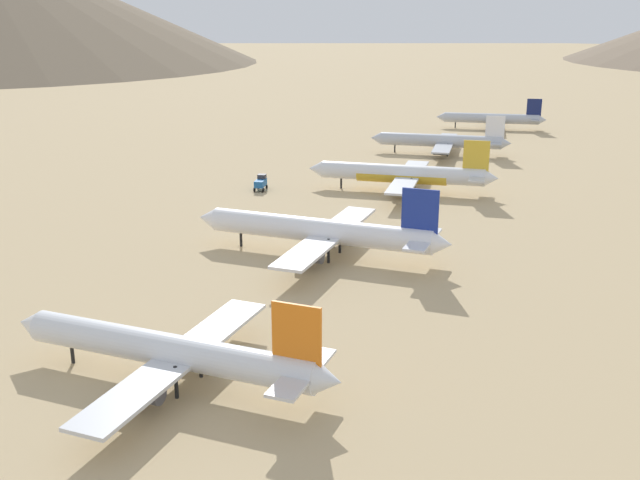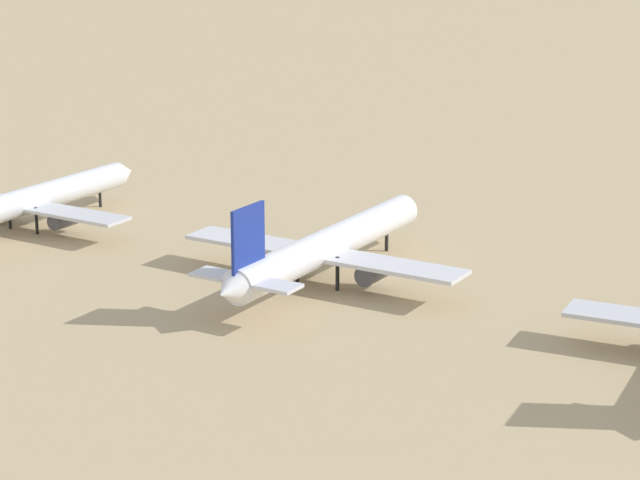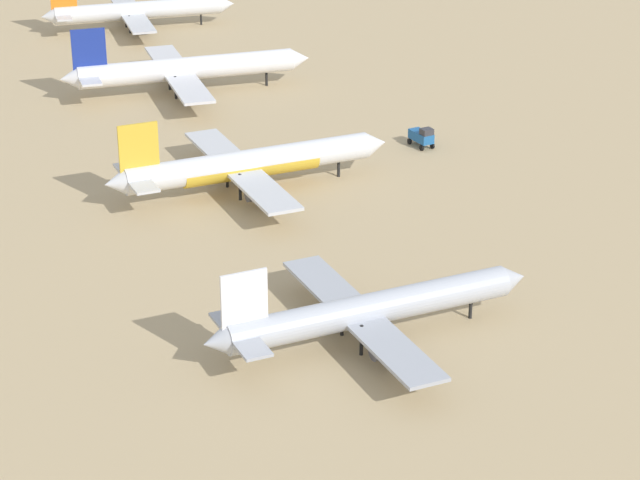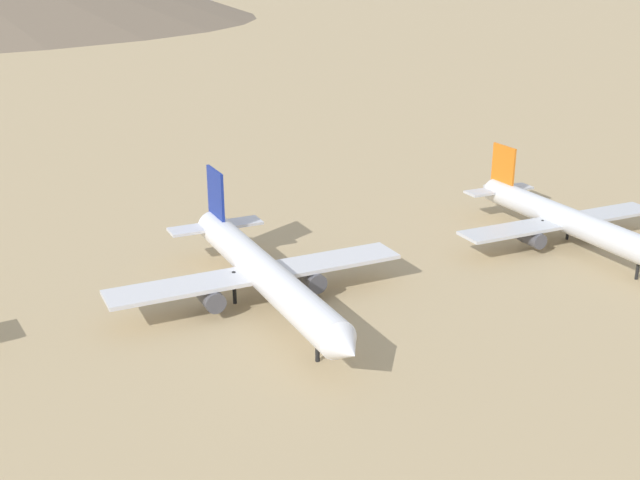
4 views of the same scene
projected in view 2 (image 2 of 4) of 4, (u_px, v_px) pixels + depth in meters
parked_jet_3 at (327, 247)px, 172.61m from camera, size 51.60×41.84×14.90m
parked_jet_4 at (32, 200)px, 199.30m from camera, size 46.80×37.92×13.52m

